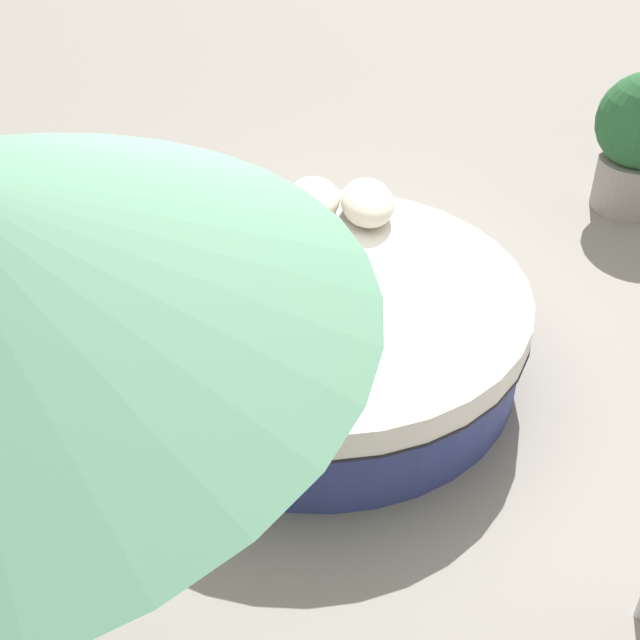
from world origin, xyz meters
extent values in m
plane|color=gray|center=(0.00, 0.00, 0.00)|extent=(16.00, 16.00, 0.00)
cylinder|color=navy|center=(0.00, 0.00, 0.19)|extent=(2.19, 2.19, 0.39)
cylinder|color=black|center=(0.00, 0.00, 0.39)|extent=(2.26, 2.26, 0.02)
cylinder|color=silver|center=(0.00, 0.00, 0.46)|extent=(2.25, 2.25, 0.15)
ellipsoid|color=beige|center=(-0.74, 0.32, 0.64)|extent=(0.51, 0.32, 0.21)
ellipsoid|color=beige|center=(-0.82, 0.00, 0.63)|extent=(0.47, 0.32, 0.19)
ellipsoid|color=beige|center=(-0.76, -0.33, 0.63)|extent=(0.48, 0.40, 0.19)
ellipsoid|color=beige|center=(-0.55, -0.60, 0.63)|extent=(0.48, 0.32, 0.17)
ellipsoid|color=beige|center=(-0.27, -0.79, 0.64)|extent=(0.41, 0.32, 0.20)
cylinder|color=#99999E|center=(2.00, -0.97, 1.10)|extent=(0.05, 0.05, 2.20)
cylinder|color=gray|center=(-1.78, 2.39, 0.19)|extent=(0.52, 0.52, 0.38)
camera|label=1|loc=(3.67, -0.17, 3.03)|focal=46.69mm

